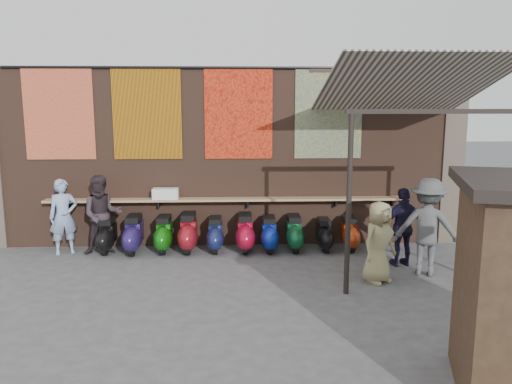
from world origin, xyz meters
TOP-DOWN VIEW (x-y plane):
  - ground at (0.00, 0.00)m, footprint 70.00×70.00m
  - brick_wall at (0.00, 2.70)m, footprint 10.00×0.40m
  - pier_right at (5.20, 2.70)m, footprint 0.50×0.50m
  - eating_counter at (0.00, 2.33)m, footprint 8.00×0.32m
  - shelf_box at (-1.33, 2.30)m, footprint 0.56×0.28m
  - tapestry_redgold at (-3.60, 2.48)m, footprint 1.50×0.02m
  - tapestry_sun at (-1.70, 2.48)m, footprint 1.50×0.02m
  - tapestry_orange at (0.30, 2.48)m, footprint 1.50×0.02m
  - tapestry_multi at (2.30, 2.48)m, footprint 1.50×0.02m
  - hang_rail at (0.00, 2.47)m, footprint 9.50×0.06m
  - scooter_stool_0 at (-2.59, 2.04)m, footprint 0.35×0.78m
  - scooter_stool_1 at (-2.00, 1.97)m, footprint 0.38×0.85m
  - scooter_stool_2 at (-1.35, 2.03)m, footprint 0.37×0.82m
  - scooter_stool_3 at (-0.82, 2.03)m, footprint 0.40×0.88m
  - scooter_stool_4 at (-0.23, 2.02)m, footprint 0.35×0.78m
  - scooter_stool_5 at (0.43, 2.00)m, footprint 0.39×0.86m
  - scooter_stool_6 at (0.96, 1.98)m, footprint 0.36×0.80m
  - scooter_stool_7 at (1.51, 2.01)m, footprint 0.37×0.81m
  - scooter_stool_8 at (2.18, 2.00)m, footprint 0.33×0.73m
  - scooter_stool_9 at (2.74, 2.00)m, footprint 0.35×0.77m
  - diner_left at (-3.48, 2.00)m, footprint 0.70×0.59m
  - diner_right at (-2.64, 1.95)m, footprint 0.96×0.82m
  - shopper_navy at (3.55, 0.88)m, footprint 0.97×0.53m
  - shopper_grey at (3.82, 0.33)m, footprint 1.37×1.13m
  - shopper_tan at (2.79, -0.05)m, footprint 0.87×0.80m
  - awning_canvas at (3.50, 0.90)m, footprint 3.20×3.28m
  - awning_ledger at (3.50, 2.49)m, footprint 3.30×0.08m
  - awning_header at (3.50, -0.60)m, footprint 3.00×0.08m
  - awning_post_left at (2.10, -0.60)m, footprint 0.09×0.09m

SIDE VIEW (x-z plane):
  - ground at x=0.00m, z-range 0.00..0.00m
  - scooter_stool_8 at x=2.18m, z-range 0.00..0.70m
  - scooter_stool_9 at x=2.74m, z-range 0.00..0.73m
  - scooter_stool_0 at x=-2.59m, z-range 0.00..0.74m
  - scooter_stool_4 at x=-0.23m, z-range 0.00..0.74m
  - scooter_stool_6 at x=0.96m, z-range 0.00..0.76m
  - scooter_stool_7 at x=1.51m, z-range 0.00..0.77m
  - scooter_stool_2 at x=-1.35m, z-range 0.00..0.78m
  - scooter_stool_1 at x=-2.00m, z-range 0.00..0.81m
  - scooter_stool_5 at x=0.43m, z-range 0.00..0.81m
  - scooter_stool_3 at x=-0.82m, z-range 0.00..0.84m
  - shopper_tan at x=2.79m, z-range 0.00..1.49m
  - shopper_navy at x=3.55m, z-range 0.00..1.58m
  - diner_left at x=-3.48m, z-range 0.00..1.63m
  - diner_right at x=-2.64m, z-range 0.00..1.71m
  - shopper_grey at x=3.82m, z-range 0.00..1.85m
  - eating_counter at x=0.00m, z-range 1.08..1.12m
  - shelf_box at x=-1.33m, z-range 1.12..1.36m
  - awning_post_left at x=2.10m, z-range 0.00..3.10m
  - brick_wall at x=0.00m, z-range 0.00..4.00m
  - pier_right at x=5.20m, z-range 0.00..4.00m
  - tapestry_redgold at x=-3.60m, z-range 2.00..4.00m
  - tapestry_sun at x=-1.70m, z-range 2.00..4.00m
  - tapestry_orange at x=0.30m, z-range 2.00..4.00m
  - tapestry_multi at x=2.30m, z-range 2.00..4.00m
  - awning_header at x=3.50m, z-range 3.04..3.12m
  - awning_canvas at x=3.50m, z-range 3.07..4.03m
  - awning_ledger at x=3.50m, z-range 3.89..4.01m
  - hang_rail at x=0.00m, z-range 3.95..4.01m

